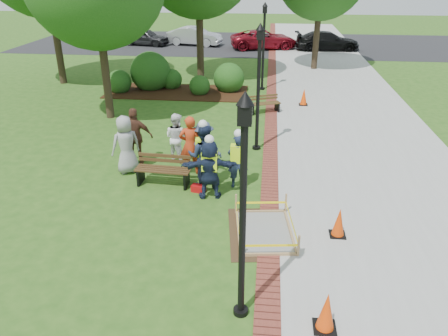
# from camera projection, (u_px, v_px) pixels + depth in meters

# --- Properties ---
(ground) EXTENTS (100.00, 100.00, 0.00)m
(ground) POSITION_uv_depth(u_px,v_px,m) (199.00, 223.00, 11.00)
(ground) COLOR #285116
(ground) RESTS_ON ground
(sidewalk) EXTENTS (6.00, 60.00, 0.02)m
(sidewalk) POSITION_uv_depth(u_px,v_px,m) (344.00, 109.00, 19.52)
(sidewalk) COLOR #9E9E99
(sidewalk) RESTS_ON ground
(brick_edging) EXTENTS (0.50, 60.00, 0.03)m
(brick_edging) POSITION_uv_depth(u_px,v_px,m) (271.00, 107.00, 19.82)
(brick_edging) COLOR maroon
(brick_edging) RESTS_ON ground
(mulch_bed) EXTENTS (7.00, 3.00, 0.05)m
(mulch_bed) POSITION_uv_depth(u_px,v_px,m) (177.00, 92.00, 22.06)
(mulch_bed) COLOR #381E0F
(mulch_bed) RESTS_ON ground
(parking_lot) EXTENTS (36.00, 12.00, 0.01)m
(parking_lot) POSITION_uv_depth(u_px,v_px,m) (251.00, 44.00, 35.28)
(parking_lot) COLOR black
(parking_lot) RESTS_ON ground
(wet_concrete_pad) EXTENTS (1.97, 2.49, 0.55)m
(wet_concrete_pad) POSITION_uv_depth(u_px,v_px,m) (265.00, 225.00, 10.50)
(wet_concrete_pad) COLOR #47331E
(wet_concrete_pad) RESTS_ON ground
(bench_near) EXTENTS (1.64, 0.65, 0.87)m
(bench_near) POSITION_uv_depth(u_px,v_px,m) (163.00, 176.00, 12.80)
(bench_near) COLOR #4C371A
(bench_near) RESTS_ON ground
(bench_far) EXTENTS (1.44, 0.95, 0.74)m
(bench_far) POSITION_uv_depth(u_px,v_px,m) (264.00, 107.00, 18.98)
(bench_far) COLOR brown
(bench_far) RESTS_ON ground
(cone_front) EXTENTS (0.41, 0.41, 0.81)m
(cone_front) POSITION_uv_depth(u_px,v_px,m) (326.00, 312.00, 7.66)
(cone_front) COLOR black
(cone_front) RESTS_ON ground
(cone_back) EXTENTS (0.38, 0.38, 0.75)m
(cone_back) POSITION_uv_depth(u_px,v_px,m) (339.00, 223.00, 10.34)
(cone_back) COLOR black
(cone_back) RESTS_ON ground
(cone_far) EXTENTS (0.39, 0.39, 0.77)m
(cone_far) POSITION_uv_depth(u_px,v_px,m) (304.00, 97.00, 19.91)
(cone_far) COLOR black
(cone_far) RESTS_ON ground
(toolbox) EXTENTS (0.44, 0.31, 0.20)m
(toolbox) POSITION_uv_depth(u_px,v_px,m) (199.00, 188.00, 12.47)
(toolbox) COLOR #AB0D0E
(toolbox) RESTS_ON ground
(lamp_near) EXTENTS (0.28, 0.28, 4.26)m
(lamp_near) POSITION_uv_depth(u_px,v_px,m) (243.00, 197.00, 7.12)
(lamp_near) COLOR black
(lamp_near) RESTS_ON ground
(lamp_mid) EXTENTS (0.28, 0.28, 4.26)m
(lamp_mid) POSITION_uv_depth(u_px,v_px,m) (259.00, 79.00, 14.32)
(lamp_mid) COLOR black
(lamp_mid) RESTS_ON ground
(lamp_far) EXTENTS (0.28, 0.28, 4.26)m
(lamp_far) POSITION_uv_depth(u_px,v_px,m) (264.00, 40.00, 21.51)
(lamp_far) COLOR black
(lamp_far) RESTS_ON ground
(shrub_a) EXTENTS (1.22, 1.22, 1.22)m
(shrub_a) POSITION_uv_depth(u_px,v_px,m) (120.00, 92.00, 22.09)
(shrub_a) COLOR #164513
(shrub_a) RESTS_ON ground
(shrub_b) EXTENTS (2.05, 2.05, 2.05)m
(shrub_b) POSITION_uv_depth(u_px,v_px,m) (152.00, 89.00, 22.73)
(shrub_b) COLOR #164513
(shrub_b) RESTS_ON ground
(shrub_c) EXTENTS (1.03, 1.03, 1.03)m
(shrub_c) POSITION_uv_depth(u_px,v_px,m) (200.00, 94.00, 21.72)
(shrub_c) COLOR #164513
(shrub_c) RESTS_ON ground
(shrub_d) EXTENTS (1.55, 1.55, 1.55)m
(shrub_d) POSITION_uv_depth(u_px,v_px,m) (229.00, 91.00, 22.28)
(shrub_d) COLOR #164513
(shrub_d) RESTS_ON ground
(shrub_e) EXTENTS (1.08, 1.08, 1.08)m
(shrub_e) POSITION_uv_depth(u_px,v_px,m) (172.00, 88.00, 22.79)
(shrub_e) COLOR #164513
(shrub_e) RESTS_ON ground
(casual_person_a) EXTENTS (0.69, 0.65, 1.82)m
(casual_person_a) POSITION_uv_depth(u_px,v_px,m) (126.00, 145.00, 13.32)
(casual_person_a) COLOR gray
(casual_person_a) RESTS_ON ground
(casual_person_b) EXTENTS (0.64, 0.46, 1.85)m
(casual_person_b) POSITION_uv_depth(u_px,v_px,m) (190.00, 145.00, 13.23)
(casual_person_b) COLOR red
(casual_person_b) RESTS_ON ground
(casual_person_c) EXTENTS (0.61, 0.53, 1.62)m
(casual_person_c) POSITION_uv_depth(u_px,v_px,m) (176.00, 138.00, 14.14)
(casual_person_c) COLOR white
(casual_person_c) RESTS_ON ground
(casual_person_d) EXTENTS (0.63, 0.44, 1.87)m
(casual_person_d) POSITION_uv_depth(u_px,v_px,m) (135.00, 137.00, 13.87)
(casual_person_d) COLOR brown
(casual_person_d) RESTS_ON ground
(casual_person_e) EXTENTS (0.56, 0.38, 1.66)m
(casual_person_e) POSITION_uv_depth(u_px,v_px,m) (204.00, 148.00, 13.29)
(casual_person_e) COLOR #364260
(casual_person_e) RESTS_ON ground
(hivis_worker_a) EXTENTS (0.59, 0.43, 1.85)m
(hivis_worker_a) POSITION_uv_depth(u_px,v_px,m) (210.00, 167.00, 11.85)
(hivis_worker_a) COLOR #1D274B
(hivis_worker_a) RESTS_ON ground
(hivis_worker_b) EXTENTS (0.57, 0.43, 1.78)m
(hivis_worker_b) POSITION_uv_depth(u_px,v_px,m) (238.00, 159.00, 12.42)
(hivis_worker_b) COLOR #1C254A
(hivis_worker_b) RESTS_ON ground
(hivis_worker_c) EXTENTS (0.60, 0.39, 2.03)m
(hivis_worker_c) POSITION_uv_depth(u_px,v_px,m) (204.00, 154.00, 12.45)
(hivis_worker_c) COLOR #152138
(hivis_worker_c) RESTS_ON ground
(parked_car_a) EXTENTS (2.73, 4.59, 1.40)m
(parked_car_a) POSITION_uv_depth(u_px,v_px,m) (146.00, 45.00, 34.60)
(parked_car_a) COLOR #272729
(parked_car_a) RESTS_ON ground
(parked_car_b) EXTENTS (2.88, 4.98, 1.53)m
(parked_car_b) POSITION_uv_depth(u_px,v_px,m) (195.00, 45.00, 34.61)
(parked_car_b) COLOR #BCBBC0
(parked_car_b) RESTS_ON ground
(parked_car_c) EXTENTS (2.96, 4.96, 1.51)m
(parked_car_c) POSITION_uv_depth(u_px,v_px,m) (264.00, 49.00, 33.22)
(parked_car_c) COLOR maroon
(parked_car_c) RESTS_ON ground
(parked_car_d) EXTENTS (2.34, 4.69, 1.48)m
(parked_car_d) POSITION_uv_depth(u_px,v_px,m) (326.00, 50.00, 32.62)
(parked_car_d) COLOR black
(parked_car_d) RESTS_ON ground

